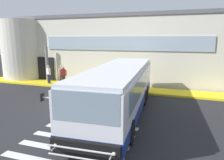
{
  "coord_description": "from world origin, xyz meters",
  "views": [
    {
      "loc": [
        5.84,
        -11.37,
        4.2
      ],
      "look_at": [
        1.64,
        1.36,
        1.5
      ],
      "focal_mm": 32.95,
      "sensor_mm": 36.0,
      "label": 1
    }
  ],
  "objects_px": {
    "bus_main_foreground": "(119,91)",
    "passenger_by_doorway": "(62,73)",
    "passenger_near_column": "(49,73)",
    "safety_bollard_yellow": "(90,85)",
    "passenger_at_curb_edge": "(63,75)",
    "entry_support_column": "(47,64)"
  },
  "relations": [
    {
      "from": "bus_main_foreground",
      "to": "passenger_by_doorway",
      "type": "height_order",
      "value": "bus_main_foreground"
    },
    {
      "from": "passenger_near_column",
      "to": "safety_bollard_yellow",
      "type": "height_order",
      "value": "passenger_near_column"
    },
    {
      "from": "passenger_by_doorway",
      "to": "safety_bollard_yellow",
      "type": "distance_m",
      "value": 3.72
    },
    {
      "from": "passenger_at_curb_edge",
      "to": "bus_main_foreground",
      "type": "bearing_deg",
      "value": -36.68
    },
    {
      "from": "bus_main_foreground",
      "to": "safety_bollard_yellow",
      "type": "xyz_separation_m",
      "value": [
        -3.75,
        4.26,
        -0.88
      ]
    },
    {
      "from": "passenger_at_curb_edge",
      "to": "entry_support_column",
      "type": "bearing_deg",
      "value": 154.71
    },
    {
      "from": "bus_main_foreground",
      "to": "passenger_by_doorway",
      "type": "bearing_deg",
      "value": 141.96
    },
    {
      "from": "bus_main_foreground",
      "to": "safety_bollard_yellow",
      "type": "bearing_deg",
      "value": 131.32
    },
    {
      "from": "passenger_by_doorway",
      "to": "safety_bollard_yellow",
      "type": "height_order",
      "value": "passenger_by_doorway"
    },
    {
      "from": "bus_main_foreground",
      "to": "entry_support_column",
      "type": "bearing_deg",
      "value": 146.14
    },
    {
      "from": "entry_support_column",
      "to": "passenger_near_column",
      "type": "bearing_deg",
      "value": -49.97
    },
    {
      "from": "passenger_near_column",
      "to": "passenger_at_curb_edge",
      "type": "xyz_separation_m",
      "value": [
        1.65,
        -0.21,
        0.0
      ]
    },
    {
      "from": "passenger_near_column",
      "to": "passenger_by_doorway",
      "type": "bearing_deg",
      "value": 24.54
    },
    {
      "from": "passenger_by_doorway",
      "to": "passenger_at_curb_edge",
      "type": "bearing_deg",
      "value": -50.41
    },
    {
      "from": "passenger_by_doorway",
      "to": "passenger_at_curb_edge",
      "type": "height_order",
      "value": "same"
    },
    {
      "from": "bus_main_foreground",
      "to": "passenger_at_curb_edge",
      "type": "height_order",
      "value": "bus_main_foreground"
    },
    {
      "from": "bus_main_foreground",
      "to": "passenger_near_column",
      "type": "xyz_separation_m",
      "value": [
        -8.24,
        5.11,
        -0.25
      ]
    },
    {
      "from": "bus_main_foreground",
      "to": "passenger_near_column",
      "type": "relative_size",
      "value": 6.41
    },
    {
      "from": "bus_main_foreground",
      "to": "passenger_near_column",
      "type": "distance_m",
      "value": 9.69
    },
    {
      "from": "safety_bollard_yellow",
      "to": "passenger_near_column",
      "type": "bearing_deg",
      "value": 169.31
    },
    {
      "from": "passenger_near_column",
      "to": "passenger_at_curb_edge",
      "type": "bearing_deg",
      "value": -7.14
    },
    {
      "from": "entry_support_column",
      "to": "passenger_near_column",
      "type": "xyz_separation_m",
      "value": [
        0.8,
        -0.95,
        -0.72
      ]
    }
  ]
}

